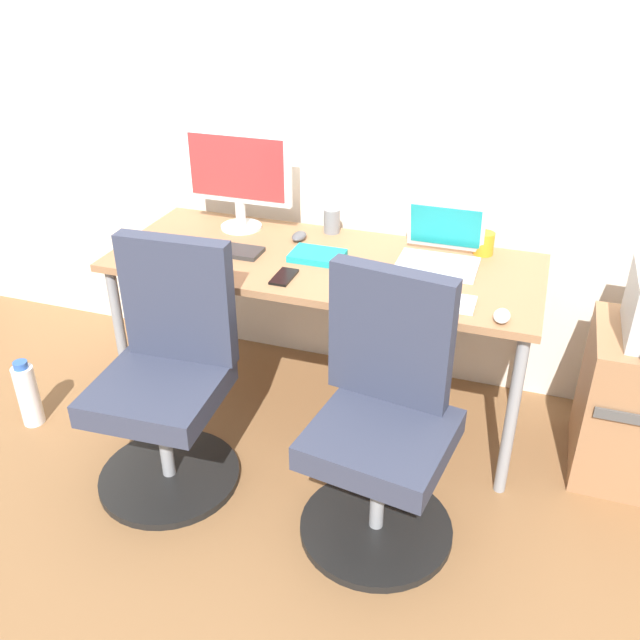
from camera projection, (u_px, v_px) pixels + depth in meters
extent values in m
plane|color=brown|center=(324.00, 405.00, 3.08)|extent=(5.28, 5.28, 0.00)
cube|color=silver|center=(357.00, 89.00, 2.79)|extent=(4.40, 0.04, 2.60)
cube|color=#996B47|center=(324.00, 263.00, 2.74)|extent=(1.72, 0.69, 0.03)
cylinder|color=gray|center=(122.00, 342.00, 2.89)|extent=(0.04, 0.04, 0.69)
cylinder|color=gray|center=(511.00, 417.00, 2.44)|extent=(0.04, 0.04, 0.69)
cylinder|color=gray|center=(188.00, 284.00, 3.38)|extent=(0.04, 0.04, 0.69)
cylinder|color=gray|center=(524.00, 337.00, 2.93)|extent=(0.04, 0.04, 0.69)
cylinder|color=black|center=(170.00, 476.00, 2.65)|extent=(0.54, 0.54, 0.03)
cylinder|color=gray|center=(165.00, 439.00, 2.56)|extent=(0.05, 0.05, 0.34)
cube|color=#33384C|center=(158.00, 392.00, 2.46)|extent=(0.46, 0.46, 0.09)
cube|color=#33384C|center=(178.00, 300.00, 2.47)|extent=(0.42, 0.09, 0.48)
cylinder|color=black|center=(376.00, 527.00, 2.42)|extent=(0.54, 0.54, 0.03)
cylinder|color=gray|center=(378.00, 488.00, 2.33)|extent=(0.05, 0.05, 0.34)
cube|color=#33384C|center=(381.00, 439.00, 2.22)|extent=(0.50, 0.50, 0.09)
cube|color=#33384C|center=(390.00, 336.00, 2.24)|extent=(0.43, 0.13, 0.48)
cylinder|color=white|center=(28.00, 396.00, 2.90)|extent=(0.09, 0.09, 0.28)
cylinder|color=#2D59B2|center=(20.00, 365.00, 2.83)|extent=(0.06, 0.06, 0.03)
cylinder|color=silver|center=(241.00, 227.00, 3.02)|extent=(0.18, 0.18, 0.01)
cylinder|color=silver|center=(241.00, 214.00, 2.99)|extent=(0.04, 0.04, 0.11)
cube|color=silver|center=(238.00, 167.00, 2.89)|extent=(0.48, 0.03, 0.31)
cube|color=red|center=(236.00, 168.00, 2.87)|extent=(0.43, 0.00, 0.26)
cube|color=silver|center=(437.00, 265.00, 2.66)|extent=(0.31, 0.22, 0.02)
cube|color=silver|center=(446.00, 226.00, 2.72)|extent=(0.31, 0.07, 0.21)
cube|color=teal|center=(445.00, 227.00, 2.71)|extent=(0.28, 0.05, 0.17)
cube|color=#2D2D2D|center=(222.00, 249.00, 2.80)|extent=(0.34, 0.12, 0.02)
cube|color=silver|center=(427.00, 299.00, 2.41)|extent=(0.34, 0.12, 0.02)
ellipsoid|color=silver|center=(502.00, 316.00, 2.29)|extent=(0.06, 0.10, 0.03)
ellipsoid|color=#515156|center=(299.00, 236.00, 2.90)|extent=(0.06, 0.10, 0.03)
cylinder|color=orange|center=(484.00, 243.00, 2.75)|extent=(0.08, 0.08, 0.09)
cylinder|color=slate|center=(332.00, 221.00, 2.95)|extent=(0.07, 0.07, 0.10)
cube|color=black|center=(284.00, 277.00, 2.58)|extent=(0.07, 0.14, 0.01)
cube|color=black|center=(154.00, 240.00, 2.89)|extent=(0.07, 0.14, 0.01)
cube|color=teal|center=(318.00, 255.00, 2.73)|extent=(0.21, 0.15, 0.03)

